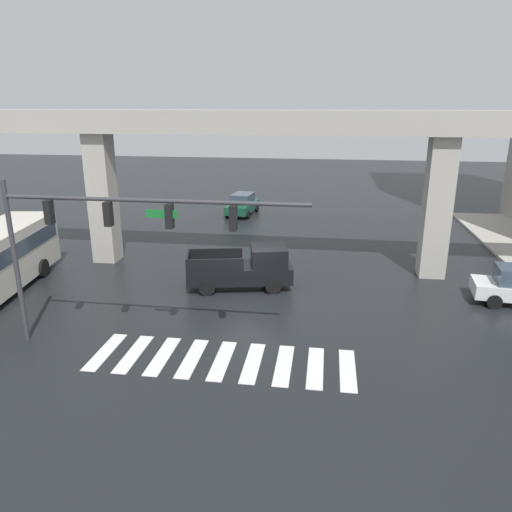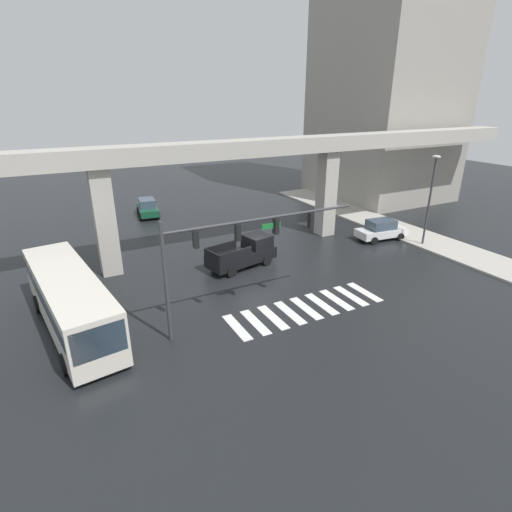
# 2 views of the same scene
# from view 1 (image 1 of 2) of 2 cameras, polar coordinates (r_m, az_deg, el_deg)

# --- Properties ---
(ground_plane) EXTENTS (120.00, 120.00, 0.00)m
(ground_plane) POSITION_cam_1_polar(r_m,az_deg,el_deg) (22.96, -0.82, -4.81)
(ground_plane) COLOR black
(crosswalk_stripes) EXTENTS (9.35, 2.80, 0.01)m
(crosswalk_stripes) POSITION_cam_1_polar(r_m,az_deg,el_deg) (17.63, -4.01, -12.17)
(crosswalk_stripes) COLOR silver
(crosswalk_stripes) RESTS_ON ground
(elevated_overpass) EXTENTS (59.07, 2.08, 8.42)m
(elevated_overpass) POSITION_cam_1_polar(r_m,az_deg,el_deg) (25.63, 0.72, 14.17)
(elevated_overpass) COLOR #ADA89E
(elevated_overpass) RESTS_ON ground
(pickup_truck) EXTENTS (5.39, 2.93, 2.08)m
(pickup_truck) POSITION_cam_1_polar(r_m,az_deg,el_deg) (23.77, -1.24, -1.47)
(pickup_truck) COLOR black
(pickup_truck) RESTS_ON ground
(sedan_dark_green) EXTENTS (2.36, 4.49, 1.72)m
(sedan_dark_green) POSITION_cam_1_polar(r_m,az_deg,el_deg) (39.79, -1.61, 6.12)
(sedan_dark_green) COLOR #14472D
(sedan_dark_green) RESTS_ON ground
(traffic_signal_mast) EXTENTS (10.89, 0.32, 6.20)m
(traffic_signal_mast) POSITION_cam_1_polar(r_m,az_deg,el_deg) (17.67, -17.31, 3.48)
(traffic_signal_mast) COLOR #38383D
(traffic_signal_mast) RESTS_ON ground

